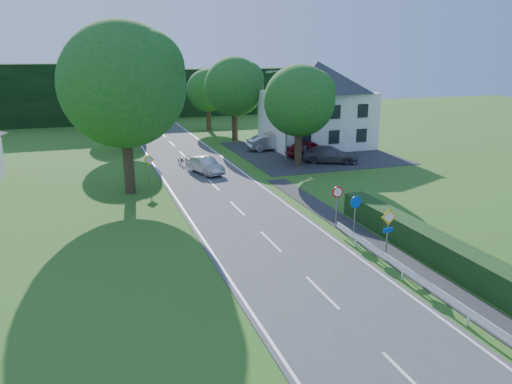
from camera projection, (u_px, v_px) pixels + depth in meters
name	position (u px, v px, depth m)	size (l,w,h in m)	color
ground	(411.00, 381.00, 14.97)	(160.00, 160.00, 0.00)	#32601B
road	(229.00, 200.00, 33.17)	(7.00, 80.00, 0.04)	#3E3E41
footpath	(492.00, 320.00, 18.33)	(1.50, 44.00, 0.04)	#242426
parking_pad	(310.00, 152.00, 48.75)	(14.00, 16.00, 0.04)	#242426
line_edge_left	(180.00, 204.00, 32.15)	(0.12, 80.00, 0.01)	white
line_edge_right	(274.00, 195.00, 34.18)	(0.12, 80.00, 0.01)	white
line_centre	(229.00, 200.00, 33.17)	(0.12, 80.00, 0.01)	white
tree_main	(125.00, 109.00, 33.37)	(9.40, 9.40, 11.64)	#19531A
tree_left_far	(123.00, 107.00, 48.66)	(7.00, 7.00, 8.58)	#19531A
tree_right_far	(234.00, 99.00, 54.15)	(7.40, 7.40, 9.09)	#19531A
tree_left_back	(119.00, 99.00, 59.81)	(6.60, 6.60, 8.07)	#19531A
tree_right_back	(208.00, 100.00, 61.33)	(6.20, 6.20, 7.56)	#19531A
tree_right_mid	(299.00, 116.00, 41.95)	(7.00, 7.00, 8.58)	#19531A
treeline_right	(196.00, 92.00, 76.60)	(30.00, 5.00, 7.00)	black
house_white	(317.00, 104.00, 50.91)	(10.60, 8.40, 8.60)	silver
streetlight	(285.00, 112.00, 43.58)	(2.03, 0.18, 8.00)	gray
sign_priority_right	(388.00, 225.00, 23.09)	(0.78, 0.09, 2.59)	gray
sign_roundabout	(355.00, 209.00, 25.86)	(0.64, 0.08, 2.37)	gray
sign_speed_limit	(337.00, 197.00, 27.64)	(0.64, 0.11, 2.37)	gray
sign_priority_left	(149.00, 164.00, 35.84)	(0.78, 0.09, 2.44)	gray
moving_car	(206.00, 165.00, 40.15)	(1.39, 3.99, 1.32)	#AAABAF
motorcycle	(184.00, 160.00, 42.85)	(0.65, 1.86, 0.98)	black
parked_car_red	(309.00, 149.00, 46.49)	(1.82, 4.53, 1.54)	maroon
parked_car_silver_a	(271.00, 142.00, 49.64)	(1.63, 4.69, 1.54)	#AEAEB2
parked_car_grey	(330.00, 155.00, 44.10)	(1.99, 4.89, 1.42)	#4D4D52
parked_car_silver_b	(329.00, 142.00, 50.28)	(2.18, 4.74, 1.32)	#A1A3A8
parasol	(271.00, 141.00, 49.24)	(2.11, 2.15, 1.94)	red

